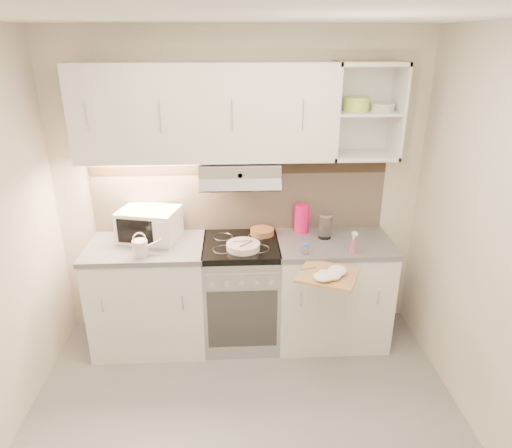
# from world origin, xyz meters

# --- Properties ---
(ground) EXTENTS (3.00, 3.00, 0.00)m
(ground) POSITION_xyz_m (0.00, 0.00, 0.00)
(ground) COLOR gray
(ground) RESTS_ON ground
(room_shell) EXTENTS (3.04, 2.84, 2.52)m
(room_shell) POSITION_xyz_m (0.00, 0.37, 1.63)
(room_shell) COLOR beige
(room_shell) RESTS_ON ground
(base_cabinet_left) EXTENTS (0.90, 0.60, 0.86)m
(base_cabinet_left) POSITION_xyz_m (-0.75, 1.10, 0.43)
(base_cabinet_left) COLOR white
(base_cabinet_left) RESTS_ON ground
(worktop_left) EXTENTS (0.92, 0.62, 0.04)m
(worktop_left) POSITION_xyz_m (-0.75, 1.10, 0.88)
(worktop_left) COLOR slate
(worktop_left) RESTS_ON base_cabinet_left
(base_cabinet_right) EXTENTS (0.90, 0.60, 0.86)m
(base_cabinet_right) POSITION_xyz_m (0.75, 1.10, 0.43)
(base_cabinet_right) COLOR white
(base_cabinet_right) RESTS_ON ground
(worktop_right) EXTENTS (0.92, 0.62, 0.04)m
(worktop_right) POSITION_xyz_m (0.75, 1.10, 0.88)
(worktop_right) COLOR slate
(worktop_right) RESTS_ON base_cabinet_right
(electric_range) EXTENTS (0.60, 0.60, 0.90)m
(electric_range) POSITION_xyz_m (0.00, 1.10, 0.45)
(electric_range) COLOR #B7B7BC
(electric_range) RESTS_ON ground
(microwave) EXTENTS (0.51, 0.43, 0.25)m
(microwave) POSITION_xyz_m (-0.72, 1.22, 1.03)
(microwave) COLOR white
(microwave) RESTS_ON worktop_left
(watering_can) EXTENTS (0.22, 0.11, 0.19)m
(watering_can) POSITION_xyz_m (-0.74, 0.92, 0.97)
(watering_can) COLOR silver
(watering_can) RESTS_ON worktop_left
(plate_stack) EXTENTS (0.26, 0.26, 0.05)m
(plate_stack) POSITION_xyz_m (0.02, 0.98, 0.92)
(plate_stack) COLOR silver
(plate_stack) RESTS_ON electric_range
(bread_loaf) EXTENTS (0.19, 0.19, 0.05)m
(bread_loaf) POSITION_xyz_m (0.18, 1.26, 0.92)
(bread_loaf) COLOR #A86347
(bread_loaf) RESTS_ON electric_range
(pink_pitcher) EXTENTS (0.13, 0.12, 0.24)m
(pink_pitcher) POSITION_xyz_m (0.51, 1.30, 1.02)
(pink_pitcher) COLOR #FB1469
(pink_pitcher) RESTS_ON worktop_right
(glass_jar) EXTENTS (0.11, 0.11, 0.21)m
(glass_jar) POSITION_xyz_m (0.68, 1.17, 1.01)
(glass_jar) COLOR white
(glass_jar) RESTS_ON worktop_right
(spice_jar) EXTENTS (0.06, 0.06, 0.08)m
(spice_jar) POSITION_xyz_m (0.48, 0.88, 0.94)
(spice_jar) COLOR white
(spice_jar) RESTS_ON worktop_right
(spray_bottle) EXTENTS (0.07, 0.07, 0.18)m
(spray_bottle) POSITION_xyz_m (0.84, 0.88, 0.97)
(spray_bottle) COLOR pink
(spray_bottle) RESTS_ON worktop_right
(cutting_board) EXTENTS (0.50, 0.49, 0.02)m
(cutting_board) POSITION_xyz_m (0.60, 0.59, 0.87)
(cutting_board) COLOR tan
(cutting_board) RESTS_ON base_cabinet_right
(dish_towel) EXTENTS (0.30, 0.28, 0.07)m
(dish_towel) POSITION_xyz_m (0.60, 0.56, 0.91)
(dish_towel) COLOR silver
(dish_towel) RESTS_ON cutting_board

